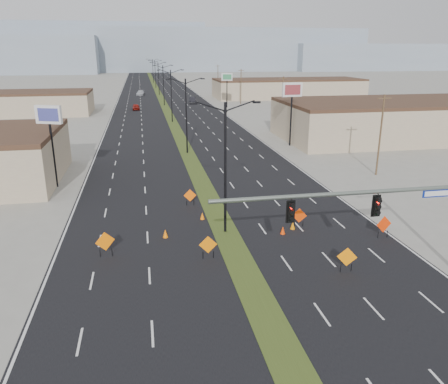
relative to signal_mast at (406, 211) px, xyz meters
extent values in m
plane|color=gray|center=(-8.56, -2.00, -4.79)|extent=(600.00, 600.00, 0.00)
cube|color=black|center=(-8.56, 98.00, -4.79)|extent=(25.00, 400.00, 0.02)
cube|color=#374819|center=(-8.56, 98.00, -4.79)|extent=(2.00, 400.00, 0.04)
cube|color=tan|center=(-40.56, 83.00, -2.54)|extent=(30.00, 14.00, 4.50)
cube|color=tan|center=(25.44, 43.00, -2.04)|extent=(36.00, 18.00, 5.50)
cube|color=tan|center=(29.44, 108.00, -2.29)|extent=(44.00, 16.00, 5.00)
cube|color=#8492A4|center=(31.44, 298.00, 9.21)|extent=(220.00, 50.00, 28.00)
cube|color=#8492A4|center=(171.44, 288.00, 4.21)|extent=(160.00, 50.00, 18.00)
cube|color=#8492A4|center=(-38.56, 318.00, 11.21)|extent=(140.00, 50.00, 32.00)
cylinder|color=slate|center=(-3.36, 0.00, 1.31)|extent=(16.00, 0.24, 0.24)
cube|color=navy|center=(1.84, -0.02, 0.99)|extent=(1.90, 0.04, 0.45)
cube|color=black|center=(-6.86, 0.00, 0.43)|extent=(0.50, 0.28, 1.30)
sphere|color=#FF0C05|center=(-6.86, -0.16, 0.78)|extent=(0.22, 0.22, 0.22)
cube|color=black|center=(-1.86, 0.00, 0.43)|extent=(0.50, 0.28, 1.30)
sphere|color=#FF0C05|center=(-1.86, -0.16, 0.78)|extent=(0.22, 0.22, 0.22)
cylinder|color=black|center=(-8.56, 10.00, 0.21)|extent=(0.20, 0.20, 10.00)
cube|color=black|center=(-10.86, 10.00, 5.16)|extent=(0.55, 0.24, 0.14)
cube|color=black|center=(-6.26, 10.00, 5.16)|extent=(0.55, 0.24, 0.14)
cylinder|color=black|center=(-8.56, 38.00, 0.21)|extent=(0.20, 0.20, 10.00)
cube|color=black|center=(-10.86, 38.00, 5.16)|extent=(0.55, 0.24, 0.14)
cube|color=black|center=(-6.26, 38.00, 5.16)|extent=(0.55, 0.24, 0.14)
cylinder|color=black|center=(-8.56, 66.00, 0.21)|extent=(0.20, 0.20, 10.00)
cube|color=black|center=(-10.86, 66.00, 5.16)|extent=(0.55, 0.24, 0.14)
cube|color=black|center=(-6.26, 66.00, 5.16)|extent=(0.55, 0.24, 0.14)
cylinder|color=black|center=(-8.56, 94.00, 0.21)|extent=(0.20, 0.20, 10.00)
cube|color=black|center=(-10.86, 94.00, 5.16)|extent=(0.55, 0.24, 0.14)
cube|color=black|center=(-6.26, 94.00, 5.16)|extent=(0.55, 0.24, 0.14)
cylinder|color=black|center=(-8.56, 122.00, 0.21)|extent=(0.20, 0.20, 10.00)
cube|color=black|center=(-10.86, 122.00, 5.16)|extent=(0.55, 0.24, 0.14)
cube|color=black|center=(-6.26, 122.00, 5.16)|extent=(0.55, 0.24, 0.14)
cylinder|color=black|center=(-8.56, 150.00, 0.21)|extent=(0.20, 0.20, 10.00)
cube|color=black|center=(-10.86, 150.00, 5.16)|extent=(0.55, 0.24, 0.14)
cube|color=black|center=(-6.26, 150.00, 5.16)|extent=(0.55, 0.24, 0.14)
cylinder|color=black|center=(-8.56, 178.00, 0.21)|extent=(0.20, 0.20, 10.00)
cube|color=black|center=(-10.86, 178.00, 5.16)|extent=(0.55, 0.24, 0.14)
cube|color=black|center=(-6.26, 178.00, 5.16)|extent=(0.55, 0.24, 0.14)
cylinder|color=#4C3823|center=(11.44, 23.00, -0.29)|extent=(0.20, 0.20, 9.00)
cube|color=#4C3823|center=(11.44, 23.00, 3.81)|extent=(1.60, 0.10, 0.10)
cylinder|color=#4C3823|center=(11.44, 58.00, -0.29)|extent=(0.20, 0.20, 9.00)
cube|color=#4C3823|center=(11.44, 58.00, 3.81)|extent=(1.60, 0.10, 0.10)
cylinder|color=#4C3823|center=(11.44, 93.00, -0.29)|extent=(0.20, 0.20, 9.00)
cube|color=#4C3823|center=(11.44, 93.00, 3.81)|extent=(1.60, 0.10, 0.10)
cylinder|color=#4C3823|center=(11.44, 128.00, -0.29)|extent=(0.20, 0.20, 9.00)
cube|color=#4C3823|center=(11.44, 128.00, 3.81)|extent=(1.60, 0.10, 0.10)
imported|color=maroon|center=(-15.69, 86.28, -4.10)|extent=(1.69, 4.06, 1.37)
imported|color=black|center=(-0.70, 98.63, -4.04)|extent=(1.95, 4.66, 1.50)
imported|color=silver|center=(-14.44, 122.22, -4.05)|extent=(2.73, 5.36, 1.49)
cube|color=orange|center=(-17.40, 7.30, -3.66)|extent=(1.27, 0.57, 1.36)
cylinder|color=black|center=(-17.80, 7.30, -4.51)|extent=(0.05, 0.05, 0.57)
cylinder|color=black|center=(-17.00, 7.30, -4.51)|extent=(0.05, 0.05, 0.57)
cube|color=orange|center=(-10.56, 5.71, -3.76)|extent=(1.24, 0.11, 1.24)
cylinder|color=black|center=(-10.92, 5.71, -4.53)|extent=(0.05, 0.05, 0.52)
cylinder|color=black|center=(-10.19, 5.71, -4.53)|extent=(0.05, 0.05, 0.52)
cube|color=#FD5D05|center=(-10.56, 16.63, -3.83)|extent=(1.15, 0.15, 1.15)
cylinder|color=black|center=(-10.89, 16.63, -4.55)|extent=(0.05, 0.05, 0.48)
cylinder|color=black|center=(-10.22, 16.63, -4.55)|extent=(0.05, 0.05, 0.48)
cube|color=red|center=(-2.56, 9.89, -3.80)|extent=(1.13, 0.45, 1.19)
cylinder|color=black|center=(-2.91, 9.89, -4.54)|extent=(0.05, 0.05, 0.49)
cylinder|color=black|center=(-2.22, 9.89, -4.54)|extent=(0.05, 0.05, 0.49)
cube|color=orange|center=(-2.18, 2.21, -3.74)|extent=(1.21, 0.44, 1.27)
cylinder|color=black|center=(-2.55, 2.21, -4.53)|extent=(0.05, 0.05, 0.53)
cylinder|color=black|center=(-1.81, 2.21, -4.53)|extent=(0.05, 0.05, 0.53)
cube|color=red|center=(2.94, 6.71, -3.70)|extent=(1.30, 0.23, 1.31)
cylinder|color=black|center=(2.56, 6.71, -4.52)|extent=(0.05, 0.05, 0.54)
cylinder|color=black|center=(3.33, 6.71, -4.52)|extent=(0.05, 0.05, 0.54)
cone|color=orange|center=(-13.21, 9.75, -4.46)|extent=(0.48, 0.48, 0.67)
cone|color=orange|center=(-3.20, 9.53, -4.47)|extent=(0.43, 0.43, 0.65)
cone|color=#E93904|center=(-4.28, 8.74, -4.47)|extent=(0.46, 0.46, 0.64)
cone|color=orange|center=(-9.95, 12.94, -4.48)|extent=(0.44, 0.44, 0.62)
cylinder|color=black|center=(-23.53, 24.95, -1.33)|extent=(0.24, 0.24, 6.92)
cube|color=white|center=(-23.53, 24.95, 2.68)|extent=(2.67, 1.32, 1.82)
cube|color=#3D4294|center=(-23.53, 24.75, 2.68)|extent=(2.06, 0.84, 1.28)
cylinder|color=black|center=(7.02, 40.25, -1.02)|extent=(0.24, 0.24, 7.55)
cube|color=white|center=(7.02, 40.25, 3.35)|extent=(3.00, 0.56, 1.99)
cube|color=maroon|center=(7.02, 40.05, 3.35)|extent=(2.38, 0.22, 1.39)
cylinder|color=black|center=(6.67, 87.57, -1.39)|extent=(0.24, 0.24, 6.80)
cube|color=white|center=(6.67, 87.57, 2.55)|extent=(2.63, 1.28, 1.79)
cube|color=#378A56|center=(6.67, 87.37, 2.55)|extent=(2.03, 0.81, 1.25)
camera|label=1|loc=(-14.46, -20.91, 8.70)|focal=35.00mm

